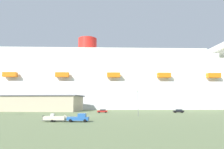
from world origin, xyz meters
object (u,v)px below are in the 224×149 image
(small_boat_on_trailer, at_px, (57,118))
(street_lamp, at_px, (138,99))
(parked_car_red_hatchback, at_px, (102,111))
(parked_car_black_coupe, at_px, (179,111))
(cruise_ship, at_px, (135,85))
(pickup_truck, at_px, (79,118))

(small_boat_on_trailer, height_order, street_lamp, street_lamp)
(street_lamp, distance_m, parked_car_red_hatchback, 25.46)
(parked_car_black_coupe, bearing_deg, street_lamp, -132.34)
(street_lamp, distance_m, parked_car_black_coupe, 30.46)
(cruise_ship, bearing_deg, pickup_truck, -103.09)
(small_boat_on_trailer, relative_size, street_lamp, 0.83)
(small_boat_on_trailer, bearing_deg, cruise_ship, 73.47)
(street_lamp, bearing_deg, cruise_ship, 86.67)
(street_lamp, height_order, parked_car_black_coupe, street_lamp)
(parked_car_black_coupe, bearing_deg, parked_car_red_hatchback, -176.79)
(parked_car_black_coupe, bearing_deg, cruise_ship, 108.23)
(street_lamp, bearing_deg, parked_car_red_hatchback, 125.74)
(pickup_truck, relative_size, street_lamp, 0.59)
(cruise_ship, height_order, street_lamp, cruise_ship)
(cruise_ship, bearing_deg, parked_car_red_hatchback, -110.22)
(cruise_ship, xyz_separation_m, street_lamp, (-4.14, -71.00, -10.30))
(street_lamp, xyz_separation_m, parked_car_black_coupe, (20.21, 22.18, -5.21))
(parked_car_black_coupe, relative_size, parked_car_red_hatchback, 0.99)
(pickup_truck, height_order, small_boat_on_trailer, pickup_truck)
(small_boat_on_trailer, relative_size, parked_car_red_hatchback, 1.64)
(pickup_truck, distance_m, parked_car_red_hatchback, 40.24)
(pickup_truck, xyz_separation_m, street_lamp, (17.02, 19.94, 5.00))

